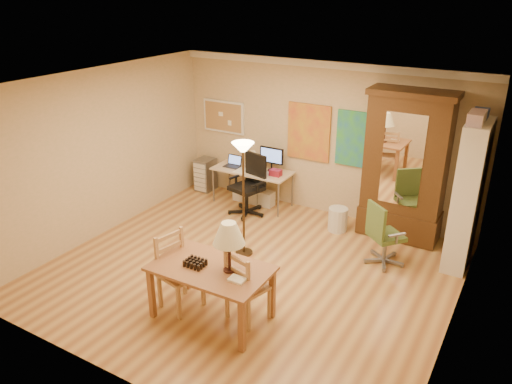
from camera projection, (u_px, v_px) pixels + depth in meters
The scene contains 16 objects.
floor at pixel (249, 271), 7.24m from camera, with size 5.50×5.50×0.00m, color #9E6538.
crown_molding at pixel (325, 64), 8.18m from camera, with size 5.50×0.08×0.12m, color white.
corkboard at pixel (224, 117), 9.58m from camera, with size 0.90×0.04×0.62m, color tan.
art_panel_left at pixel (309, 132), 8.76m from camera, with size 0.80×0.04×1.00m, color gold.
art_panel_right at pixel (358, 140), 8.34m from camera, with size 0.75×0.04×0.95m, color teal.
dining_table at pixel (217, 259), 5.91m from camera, with size 1.44×0.88×1.35m.
ladder_chair_back at pixel (246, 288), 6.05m from camera, with size 0.54×0.52×0.96m.
ladder_chair_left at pixel (179, 274), 6.32m from camera, with size 0.53×0.55×1.00m.
torchiere_lamp at pixel (243, 166), 7.18m from camera, with size 0.33×0.33×1.79m.
computer_desk at pixel (255, 183), 9.34m from camera, with size 1.49×0.65×1.13m.
office_chair_black at pixel (248, 198), 8.97m from camera, with size 0.67×0.67×1.10m.
office_chair_green at pixel (383, 248), 7.36m from camera, with size 0.62×0.62×0.98m.
drawer_cart at pixel (205, 174), 10.00m from camera, with size 0.32×0.39×0.65m.
armoire at pixel (405, 176), 7.90m from camera, with size 1.31×0.62×2.42m.
bookshelf at pixel (468, 196), 7.07m from camera, with size 0.32×0.87×2.16m.
wastebin at pixel (338, 219), 8.38m from camera, with size 0.32×0.32×0.40m, color silver.
Camera 1 is at (3.24, -5.32, 3.86)m, focal length 35.00 mm.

